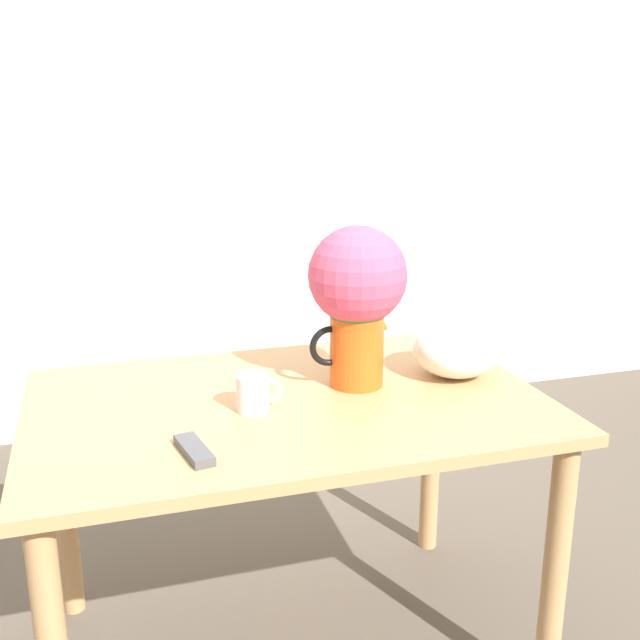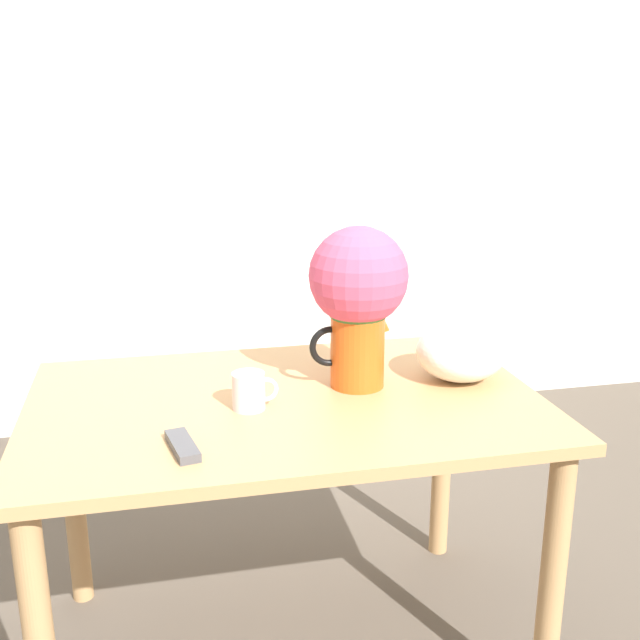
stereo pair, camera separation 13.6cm
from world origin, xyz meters
name	(u,v)px [view 2 (the right image)]	position (x,y,z in m)	size (l,w,h in m)	color
wall_back	(187,136)	(0.00, 1.74, 1.30)	(8.00, 0.05, 2.60)	silver
table	(286,437)	(0.13, 0.12, 0.63)	(1.26, 0.81, 0.73)	tan
flower_vase	(358,292)	(0.33, 0.17, 0.98)	(0.25, 0.25, 0.42)	#E05619
coffee_mug	(250,391)	(0.04, 0.07, 0.78)	(0.11, 0.08, 0.09)	silver
white_bowl	(460,352)	(0.61, 0.15, 0.81)	(0.23, 0.23, 0.15)	white
remote_control	(183,446)	(-0.13, -0.12, 0.74)	(0.07, 0.15, 0.02)	#4C4C51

